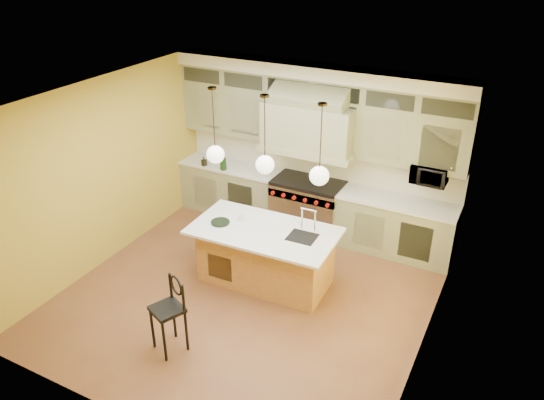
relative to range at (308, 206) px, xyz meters
The scene contains 18 objects.
floor 2.20m from the range, 90.00° to the right, with size 5.00×5.00×0.00m, color brown.
ceiling 3.23m from the range, 90.00° to the right, with size 5.00×5.00×0.00m, color white.
wall_back 1.03m from the range, 90.00° to the left, with size 5.00×5.00×0.00m, color #B39831.
wall_front 4.74m from the range, 90.00° to the right, with size 5.00×5.00×0.00m, color #B39831.
wall_left 3.43m from the range, 139.39° to the right, with size 5.00×5.00×0.00m, color #B39831.
wall_right 3.43m from the range, 40.61° to the right, with size 5.00×5.00×0.00m, color #B39831.
back_cabinetry 0.95m from the range, 90.00° to the left, with size 5.00×0.77×2.90m.
range is the anchor object (origin of this frame).
kitchen_island 1.70m from the range, 87.64° to the right, with size 2.15×1.20×1.35m.
counter_stool 3.53m from the range, 95.07° to the right, with size 0.48×0.48×1.04m.
microwave 2.18m from the range, ahead, with size 0.54×0.37×0.30m, color black.
oil_bottle_a 1.70m from the range, behind, with size 0.12×0.12×0.31m, color black.
oil_bottle_b 2.06m from the range, behind, with size 0.08×0.08×0.17m, color black.
fruit_bowl 1.93m from the range, behind, with size 0.26×0.26×0.06m, color silver.
cup 1.74m from the range, 102.66° to the right, with size 0.09×0.09×0.08m, color white.
pendant_left 2.36m from the range, 113.48° to the right, with size 0.26×0.26×1.11m.
pendant_center 2.24m from the range, 87.82° to the right, with size 0.26×0.26×1.11m.
pendant_right 2.40m from the range, 62.96° to the right, with size 0.26×0.26×1.11m.
Camera 1 is at (3.20, -5.41, 4.77)m, focal length 35.00 mm.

